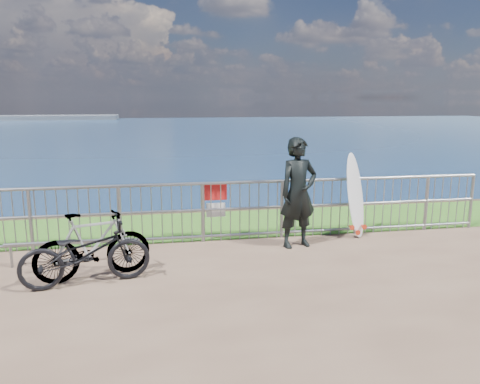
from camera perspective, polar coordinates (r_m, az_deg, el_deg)
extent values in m
plane|color=#326D1E|center=(9.90, -2.22, -3.95)|extent=(120.00, 120.00, 0.00)
cube|color=brown|center=(11.90, -2.94, -14.14)|extent=(120.00, 0.30, 5.00)
plane|color=navy|center=(97.07, -9.35, 6.78)|extent=(260.00, 260.00, 0.00)
cube|color=#565E68|center=(181.55, -25.91, 8.14)|extent=(70.00, 12.00, 1.50)
cylinder|color=gray|center=(8.60, -1.26, 1.15)|extent=(10.00, 0.06, 0.06)
cylinder|color=gray|center=(8.70, -1.25, -2.06)|extent=(10.00, 0.05, 0.05)
cylinder|color=gray|center=(8.83, -1.24, -5.25)|extent=(10.00, 0.05, 0.05)
cylinder|color=gray|center=(8.89, -24.17, -3.15)|extent=(0.06, 0.06, 1.10)
cylinder|color=gray|center=(8.64, -14.48, -2.89)|extent=(0.06, 0.06, 1.10)
cylinder|color=gray|center=(8.65, -4.53, -2.55)|extent=(0.06, 0.06, 1.10)
cylinder|color=gray|center=(8.92, 5.12, -2.14)|extent=(0.06, 0.06, 1.10)
cylinder|color=gray|center=(9.41, 13.97, -1.71)|extent=(0.06, 0.06, 1.10)
cylinder|color=gray|center=(10.11, 21.77, -1.29)|extent=(0.06, 0.06, 1.10)
cylinder|color=gray|center=(10.67, 26.34, -1.04)|extent=(0.06, 0.06, 1.10)
cube|color=red|center=(8.65, -2.99, -0.01)|extent=(0.42, 0.02, 0.30)
cube|color=white|center=(8.65, -2.99, -0.02)|extent=(0.38, 0.01, 0.08)
cube|color=white|center=(8.73, -2.97, -2.20)|extent=(0.36, 0.02, 0.26)
imported|color=black|center=(8.33, 7.11, -0.11)|extent=(0.81, 0.63, 1.96)
ellipsoid|color=white|center=(9.18, 13.88, -0.35)|extent=(0.55, 0.53, 1.63)
cone|color=red|center=(9.16, 13.30, -4.10)|extent=(0.10, 0.18, 0.10)
cone|color=red|center=(9.26, 14.71, -4.01)|extent=(0.10, 0.18, 0.10)
cone|color=red|center=(9.24, 13.98, -4.69)|extent=(0.10, 0.18, 0.10)
imported|color=black|center=(7.04, -18.32, -7.04)|extent=(1.90, 0.99, 0.95)
imported|color=black|center=(7.24, -17.50, -6.21)|extent=(1.75, 0.94, 1.01)
cylinder|color=gray|center=(7.98, -20.20, -5.72)|extent=(1.94, 0.05, 0.05)
cylinder|color=gray|center=(8.24, -26.12, -7.04)|extent=(0.04, 0.04, 0.38)
cylinder|color=gray|center=(7.93, -13.86, -6.88)|extent=(0.04, 0.04, 0.38)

